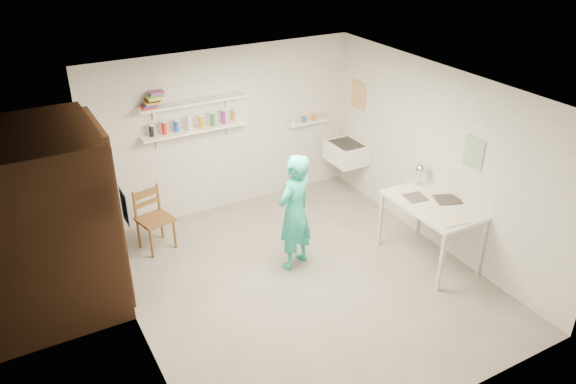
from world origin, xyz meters
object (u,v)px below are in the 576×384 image
belfast_sink (346,153)px  desk_lamp (421,169)px  man (294,212)px  work_table (429,232)px  wooden_chair (155,219)px  wall_clock (292,186)px

belfast_sink → desk_lamp: 1.61m
man → work_table: 1.76m
wooden_chair → belfast_sink: bearing=-11.7°
wooden_chair → work_table: bearing=-46.9°
belfast_sink → wall_clock: wall_clock is taller
work_table → wall_clock: bearing=147.8°
wooden_chair → work_table: 3.56m
wall_clock → work_table: 1.85m
man → work_table: size_ratio=1.24×
wall_clock → desk_lamp: (1.69, -0.44, 0.02)m
man → wall_clock: 0.34m
belfast_sink → wall_clock: 1.98m
wall_clock → wooden_chair: (-1.50, 1.02, -0.58)m
belfast_sink → wall_clock: bearing=-144.7°
wall_clock → wooden_chair: size_ratio=0.31×
belfast_sink → man: 2.14m
belfast_sink → desk_lamp: desk_lamp is taller
belfast_sink → wall_clock: (-1.59, -1.13, 0.32)m
belfast_sink → work_table: size_ratio=0.49×
man → work_table: man is taller
man → desk_lamp: size_ratio=9.92×
wall_clock → wooden_chair: bearing=123.7°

